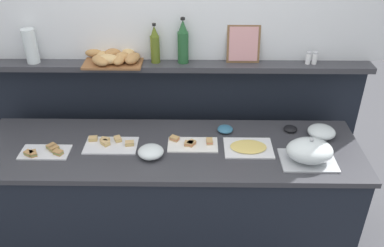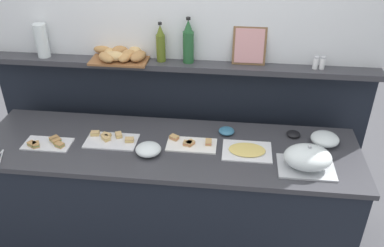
{
  "view_description": "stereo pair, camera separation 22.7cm",
  "coord_description": "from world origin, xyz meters",
  "px_view_note": "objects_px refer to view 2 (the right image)",
  "views": [
    {
      "loc": [
        0.18,
        -2.2,
        2.47
      ],
      "look_at": [
        0.15,
        0.1,
        1.06
      ],
      "focal_mm": 38.53,
      "sensor_mm": 36.0,
      "label": 1
    },
    {
      "loc": [
        0.4,
        -2.18,
        2.47
      ],
      "look_at": [
        0.15,
        0.1,
        1.06
      ],
      "focal_mm": 38.53,
      "sensor_mm": 36.0,
      "label": 2
    }
  ],
  "objects_px": {
    "condiment_bowl_cream": "(293,134)",
    "serving_cloche": "(308,158)",
    "sandwich_platter_rear": "(191,144)",
    "glass_bowl_large": "(325,139)",
    "framed_picture": "(249,46)",
    "cold_cuts_platter": "(247,151)",
    "sandwich_platter_front": "(48,143)",
    "wine_bottle_green": "(188,43)",
    "salt_shaker": "(316,63)",
    "bread_basket": "(121,54)",
    "olive_oil_bottle": "(161,44)",
    "glass_bowl_medium": "(148,150)",
    "water_carafe": "(42,41)",
    "pepper_shaker": "(322,63)",
    "condiment_bowl_red": "(227,131)",
    "sandwich_platter_side": "(111,140)"
  },
  "relations": [
    {
      "from": "sandwich_platter_rear",
      "to": "cold_cuts_platter",
      "type": "distance_m",
      "value": 0.36
    },
    {
      "from": "condiment_bowl_cream",
      "to": "serving_cloche",
      "type": "bearing_deg",
      "value": -83.19
    },
    {
      "from": "sandwich_platter_side",
      "to": "water_carafe",
      "type": "xyz_separation_m",
      "value": [
        -0.57,
        0.43,
        0.51
      ]
    },
    {
      "from": "condiment_bowl_cream",
      "to": "glass_bowl_large",
      "type": "bearing_deg",
      "value": -19.55
    },
    {
      "from": "condiment_bowl_cream",
      "to": "bread_basket",
      "type": "relative_size",
      "value": 0.22
    },
    {
      "from": "pepper_shaker",
      "to": "bread_basket",
      "type": "distance_m",
      "value": 1.38
    },
    {
      "from": "condiment_bowl_cream",
      "to": "olive_oil_bottle",
      "type": "height_order",
      "value": "olive_oil_bottle"
    },
    {
      "from": "framed_picture",
      "to": "serving_cloche",
      "type": "bearing_deg",
      "value": -59.27
    },
    {
      "from": "sandwich_platter_side",
      "to": "salt_shaker",
      "type": "height_order",
      "value": "salt_shaker"
    },
    {
      "from": "sandwich_platter_side",
      "to": "condiment_bowl_cream",
      "type": "xyz_separation_m",
      "value": [
        1.21,
        0.2,
        0.01
      ]
    },
    {
      "from": "bread_basket",
      "to": "condiment_bowl_red",
      "type": "bearing_deg",
      "value": -18.64
    },
    {
      "from": "sandwich_platter_rear",
      "to": "water_carafe",
      "type": "height_order",
      "value": "water_carafe"
    },
    {
      "from": "framed_picture",
      "to": "condiment_bowl_red",
      "type": "bearing_deg",
      "value": -112.26
    },
    {
      "from": "salt_shaker",
      "to": "wine_bottle_green",
      "type": "bearing_deg",
      "value": 178.96
    },
    {
      "from": "wine_bottle_green",
      "to": "framed_picture",
      "type": "height_order",
      "value": "wine_bottle_green"
    },
    {
      "from": "olive_oil_bottle",
      "to": "pepper_shaker",
      "type": "relative_size",
      "value": 3.17
    },
    {
      "from": "condiment_bowl_cream",
      "to": "bread_basket",
      "type": "distance_m",
      "value": 1.31
    },
    {
      "from": "cold_cuts_platter",
      "to": "framed_picture",
      "type": "distance_m",
      "value": 0.72
    },
    {
      "from": "sandwich_platter_side",
      "to": "condiment_bowl_cream",
      "type": "height_order",
      "value": "sandwich_platter_side"
    },
    {
      "from": "cold_cuts_platter",
      "to": "condiment_bowl_cream",
      "type": "bearing_deg",
      "value": 35.38
    },
    {
      "from": "sandwich_platter_front",
      "to": "serving_cloche",
      "type": "height_order",
      "value": "serving_cloche"
    },
    {
      "from": "sandwich_platter_side",
      "to": "glass_bowl_medium",
      "type": "relative_size",
      "value": 2.1
    },
    {
      "from": "water_carafe",
      "to": "salt_shaker",
      "type": "bearing_deg",
      "value": 0.0
    },
    {
      "from": "framed_picture",
      "to": "pepper_shaker",
      "type": "bearing_deg",
      "value": -4.48
    },
    {
      "from": "cold_cuts_platter",
      "to": "pepper_shaker",
      "type": "bearing_deg",
      "value": 44.28
    },
    {
      "from": "sandwich_platter_rear",
      "to": "glass_bowl_large",
      "type": "distance_m",
      "value": 0.88
    },
    {
      "from": "salt_shaker",
      "to": "bread_basket",
      "type": "relative_size",
      "value": 0.21
    },
    {
      "from": "glass_bowl_large",
      "to": "wine_bottle_green",
      "type": "relative_size",
      "value": 0.58
    },
    {
      "from": "serving_cloche",
      "to": "water_carafe",
      "type": "bearing_deg",
      "value": 162.09
    },
    {
      "from": "sandwich_platter_front",
      "to": "glass_bowl_large",
      "type": "xyz_separation_m",
      "value": [
        1.8,
        0.22,
        0.02
      ]
    },
    {
      "from": "sandwich_platter_front",
      "to": "wine_bottle_green",
      "type": "distance_m",
      "value": 1.15
    },
    {
      "from": "sandwich_platter_front",
      "to": "wine_bottle_green",
      "type": "height_order",
      "value": "wine_bottle_green"
    },
    {
      "from": "framed_picture",
      "to": "water_carafe",
      "type": "xyz_separation_m",
      "value": [
        -1.45,
        -0.04,
        -0.01
      ]
    },
    {
      "from": "glass_bowl_medium",
      "to": "condiment_bowl_cream",
      "type": "bearing_deg",
      "value": 18.37
    },
    {
      "from": "pepper_shaker",
      "to": "water_carafe",
      "type": "distance_m",
      "value": 1.94
    },
    {
      "from": "glass_bowl_medium",
      "to": "wine_bottle_green",
      "type": "height_order",
      "value": "wine_bottle_green"
    },
    {
      "from": "cold_cuts_platter",
      "to": "serving_cloche",
      "type": "relative_size",
      "value": 0.92
    },
    {
      "from": "bread_basket",
      "to": "framed_picture",
      "type": "distance_m",
      "value": 0.89
    },
    {
      "from": "sandwich_platter_side",
      "to": "pepper_shaker",
      "type": "bearing_deg",
      "value": 17.64
    },
    {
      "from": "sandwich_platter_side",
      "to": "salt_shaker",
      "type": "xyz_separation_m",
      "value": [
        1.32,
        0.43,
        0.43
      ]
    },
    {
      "from": "framed_picture",
      "to": "cold_cuts_platter",
      "type": "bearing_deg",
      "value": -87.77
    },
    {
      "from": "glass_bowl_medium",
      "to": "wine_bottle_green",
      "type": "xyz_separation_m",
      "value": [
        0.19,
        0.56,
        0.51
      ]
    },
    {
      "from": "wine_bottle_green",
      "to": "salt_shaker",
      "type": "height_order",
      "value": "wine_bottle_green"
    },
    {
      "from": "sandwich_platter_front",
      "to": "glass_bowl_medium",
      "type": "height_order",
      "value": "glass_bowl_medium"
    },
    {
      "from": "sandwich_platter_front",
      "to": "bread_basket",
      "type": "relative_size",
      "value": 0.74
    },
    {
      "from": "serving_cloche",
      "to": "framed_picture",
      "type": "xyz_separation_m",
      "value": [
        -0.37,
        0.63,
        0.45
      ]
    },
    {
      "from": "glass_bowl_large",
      "to": "salt_shaker",
      "type": "bearing_deg",
      "value": 104.3
    },
    {
      "from": "glass_bowl_large",
      "to": "salt_shaker",
      "type": "xyz_separation_m",
      "value": [
        -0.08,
        0.31,
        0.41
      ]
    },
    {
      "from": "sandwich_platter_front",
      "to": "olive_oil_bottle",
      "type": "distance_m",
      "value": 1.0
    },
    {
      "from": "condiment_bowl_red",
      "to": "pepper_shaker",
      "type": "height_order",
      "value": "pepper_shaker"
    }
  ]
}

